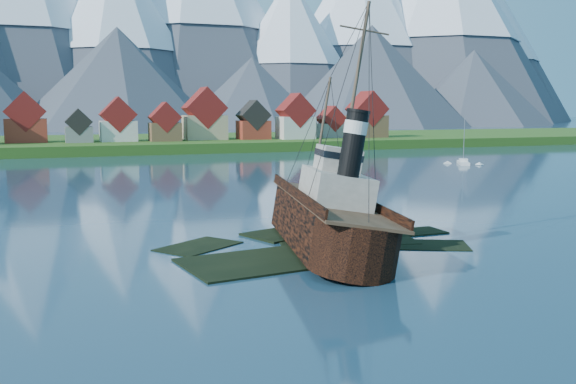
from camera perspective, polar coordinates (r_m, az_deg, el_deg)
name	(u,v)px	position (r m, az deg, el deg)	size (l,w,h in m)	color
ground	(306,252)	(60.81, 1.62, -5.39)	(1400.00, 1400.00, 0.00)	#1C394F
shoal	(315,250)	(63.49, 2.38, -5.16)	(31.71, 21.24, 1.14)	black
shore_bank	(120,148)	(226.47, -14.69, 3.84)	(600.00, 80.00, 3.20)	#264513
seawall	(134,155)	(188.77, -13.53, 3.19)	(600.00, 2.50, 2.00)	#3F3D38
town	(10,123)	(207.50, -23.45, 5.64)	(250.96, 16.69, 17.30)	maroon
mountains	(74,9)	(541.98, -18.51, 15.18)	(965.00, 340.00, 205.00)	#2D333D
tugboat_wreck	(316,214)	(63.45, 2.54, -2.01)	(7.20, 31.04, 24.59)	black
sailboat_d	(463,163)	(160.02, 15.31, 2.48)	(5.94, 8.49, 11.61)	silver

